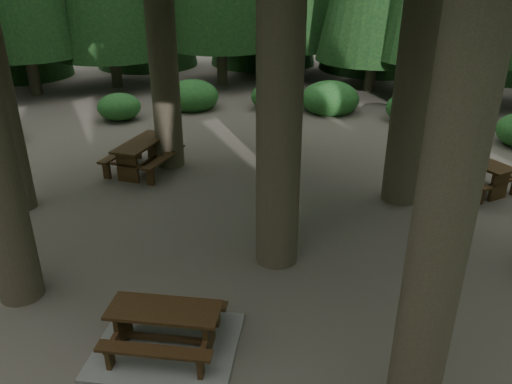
% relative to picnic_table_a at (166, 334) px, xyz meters
% --- Properties ---
extents(ground, '(80.00, 80.00, 0.00)m').
position_rel_picnic_table_a_xyz_m(ground, '(-0.35, 2.91, -0.25)').
color(ground, '#4D473F').
rests_on(ground, ground).
extents(picnic_table_a, '(2.66, 2.43, 0.74)m').
position_rel_picnic_table_a_xyz_m(picnic_table_a, '(0.00, 0.00, 0.00)').
color(picnic_table_a, gray).
rests_on(picnic_table_a, ground).
extents(picnic_table_b, '(1.94, 2.27, 0.89)m').
position_rel_picnic_table_a_xyz_m(picnic_table_b, '(-4.94, 5.64, 0.34)').
color(picnic_table_b, black).
rests_on(picnic_table_b, ground).
extents(picnic_table_d, '(2.44, 2.35, 0.82)m').
position_rel_picnic_table_a_xyz_m(picnic_table_d, '(3.66, 8.64, 0.30)').
color(picnic_table_d, black).
rests_on(picnic_table_d, ground).
extents(shrub_ring, '(23.86, 24.64, 1.49)m').
position_rel_picnic_table_a_xyz_m(shrub_ring, '(0.36, 3.66, 0.15)').
color(shrub_ring, '#1D5725').
rests_on(shrub_ring, ground).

